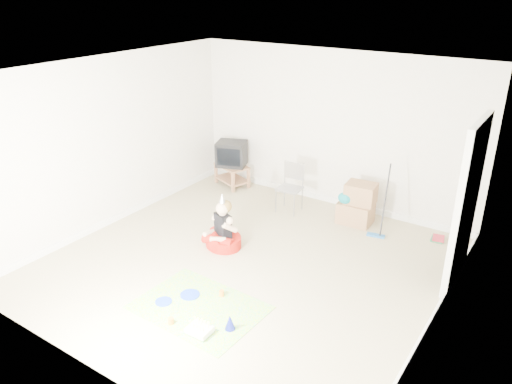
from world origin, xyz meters
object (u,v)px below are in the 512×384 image
Objects in this scene: folding_chair at (289,189)px; cardboard_boxes at (357,204)px; seated_woman at (223,235)px; crt_tv at (232,154)px; tv_stand at (232,173)px; birthday_cake at (200,330)px.

folding_chair is 1.24× the size of cardboard_boxes.
seated_woman is at bearing -125.98° from cardboard_boxes.
cardboard_boxes is at bearing 11.26° from folding_chair.
crt_tv is at bearing 165.41° from folding_chair.
cardboard_boxes is (2.57, -0.16, 0.08)m from tv_stand.
tv_stand is at bearing 165.41° from folding_chair.
cardboard_boxes is at bearing 84.60° from birthday_cake.
tv_stand is 0.89× the size of seated_woman.
tv_stand reaches higher than birthday_cake.
tv_stand is at bearing -84.99° from crt_tv.
birthday_cake is (2.24, -3.65, -0.59)m from crt_tv.
tv_stand is 2.33m from seated_woman.
crt_tv is (-0.00, 0.00, 0.39)m from tv_stand.
crt_tv is 0.78× the size of cardboard_boxes.
folding_chair is 0.99× the size of seated_woman.
tv_stand is 1.11× the size of cardboard_boxes.
crt_tv is 1.94× the size of birthday_cake.
folding_chair reaches higher than cardboard_boxes.
tv_stand is 1.52m from folding_chair.
birthday_cake is (0.97, -1.70, -0.15)m from seated_woman.
tv_stand is at bearing 121.56° from birthday_cake.
folding_chair is at bearing 103.39° from birthday_cake.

